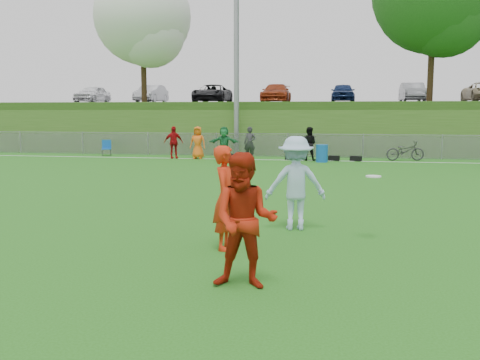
% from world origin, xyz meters
% --- Properties ---
extents(ground, '(120.00, 120.00, 0.00)m').
position_xyz_m(ground, '(0.00, 0.00, 0.00)').
color(ground, '#215C13').
rests_on(ground, ground).
extents(sideline_far, '(60.00, 0.10, 0.01)m').
position_xyz_m(sideline_far, '(0.00, 18.00, 0.01)').
color(sideline_far, white).
rests_on(sideline_far, ground).
extents(fence, '(58.00, 0.06, 1.30)m').
position_xyz_m(fence, '(0.00, 20.00, 0.65)').
color(fence, gray).
rests_on(fence, ground).
extents(light_pole, '(1.20, 0.40, 12.15)m').
position_xyz_m(light_pole, '(-3.00, 20.80, 6.71)').
color(light_pole, gray).
rests_on(light_pole, ground).
extents(berm, '(120.00, 18.00, 3.00)m').
position_xyz_m(berm, '(0.00, 31.00, 1.50)').
color(berm, '#264D15').
rests_on(berm, ground).
extents(parking_lot, '(120.00, 12.00, 0.10)m').
position_xyz_m(parking_lot, '(0.00, 33.00, 3.05)').
color(parking_lot, black).
rests_on(parking_lot, berm).
extents(tree_white_flowering, '(6.30, 6.30, 8.78)m').
position_xyz_m(tree_white_flowering, '(-9.84, 24.92, 8.32)').
color(tree_white_flowering, black).
rests_on(tree_white_flowering, berm).
extents(car_row, '(32.04, 5.18, 1.44)m').
position_xyz_m(car_row, '(-1.17, 32.00, 3.82)').
color(car_row, white).
rests_on(car_row, parking_lot).
extents(spectator_row, '(8.08, 0.83, 1.69)m').
position_xyz_m(spectator_row, '(-2.77, 18.00, 0.85)').
color(spectator_row, '#A90B0F').
rests_on(spectator_row, ground).
extents(gear_bags, '(6.71, 0.56, 0.26)m').
position_xyz_m(gear_bags, '(0.96, 18.10, 0.13)').
color(gear_bags, black).
rests_on(gear_bags, ground).
extents(player_red_left, '(0.47, 0.70, 1.89)m').
position_xyz_m(player_red_left, '(0.64, 0.23, 0.94)').
color(player_red_left, red).
rests_on(player_red_left, ground).
extents(player_red_center, '(0.94, 0.73, 1.93)m').
position_xyz_m(player_red_center, '(1.34, -1.83, 0.97)').
color(player_red_center, '#A71F0B').
rests_on(player_red_center, ground).
extents(player_blue, '(1.39, 0.95, 1.98)m').
position_xyz_m(player_blue, '(1.75, 2.09, 0.99)').
color(player_blue, '#A3C6E3').
rests_on(player_blue, ground).
extents(frisbee, '(0.30, 0.30, 0.03)m').
position_xyz_m(frisbee, '(3.29, 1.34, 1.26)').
color(frisbee, white).
rests_on(frisbee, ground).
extents(recycling_bin, '(0.75, 0.75, 0.86)m').
position_xyz_m(recycling_bin, '(1.91, 17.28, 0.43)').
color(recycling_bin, '#0F55AB').
rests_on(recycling_bin, ground).
extents(camp_chair, '(0.64, 0.64, 0.89)m').
position_xyz_m(camp_chair, '(-10.01, 18.82, 0.26)').
color(camp_chair, '#0F53A8').
rests_on(camp_chair, ground).
extents(bicycle, '(1.99, 1.00, 1.00)m').
position_xyz_m(bicycle, '(6.02, 18.80, 0.50)').
color(bicycle, '#28282A').
rests_on(bicycle, ground).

